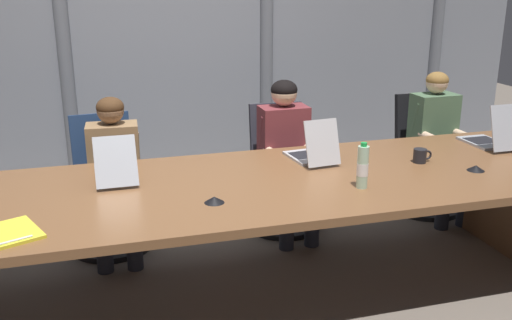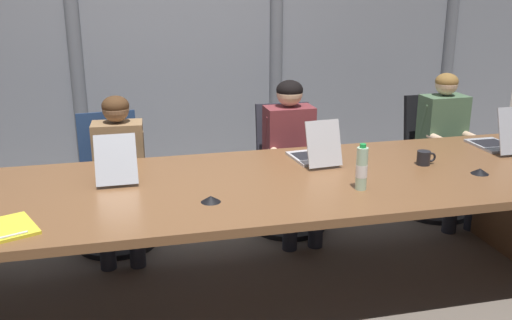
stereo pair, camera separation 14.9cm
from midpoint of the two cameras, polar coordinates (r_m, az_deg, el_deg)
name	(u,v)px [view 1 (the left image)]	position (r m, az deg, el deg)	size (l,w,h in m)	color
ground_plane	(232,297)	(3.73, -3.55, -13.41)	(13.56, 13.56, 0.00)	#6B6056
conference_table	(231,205)	(3.45, -3.74, -4.49)	(4.64, 1.29, 0.76)	brown
curtain_backdrop	(175,39)	(5.25, -8.86, 11.75)	(6.78, 0.16, 2.81)	gray
laptop_left_mid	(115,169)	(3.60, -14.91, -0.88)	(0.24, 0.47, 0.29)	#A8ADB7
laptop_center	(312,152)	(3.82, 4.46, 0.75)	(0.27, 0.43, 0.30)	#BCBCC1
laptop_right_mid	(491,138)	(4.46, 21.35, 2.07)	(0.25, 0.44, 0.33)	#A8ADB7
office_chair_left_mid	(108,198)	(4.42, -15.34, -3.66)	(0.60, 0.60, 0.97)	navy
office_chair_center	(282,181)	(4.62, 1.63, -2.11)	(0.60, 0.60, 0.97)	#2D2D38
office_chair_right_mid	(425,167)	(5.15, 15.60, -0.65)	(0.60, 0.60, 0.98)	black
person_left_mid	(114,168)	(4.17, -14.83, -0.79)	(0.39, 0.56, 1.13)	olive
person_center	(287,149)	(4.37, 2.12, 1.13)	(0.38, 0.55, 1.19)	brown
person_right_mid	(439,137)	(4.93, 16.79, 2.16)	(0.37, 0.55, 1.20)	#4C6B4C
water_bottle_primary	(363,167)	(3.34, 9.25, -0.72)	(0.07, 0.07, 0.27)	#ADD1B2
coffee_mug_near	(420,156)	(3.91, 14.91, 0.41)	(0.13, 0.09, 0.09)	black
conference_mic_left_side	(476,168)	(3.86, 19.90, -0.75)	(0.11, 0.11, 0.04)	black
conference_mic_middle	(214,200)	(3.13, -5.51, -3.93)	(0.11, 0.11, 0.04)	black
spiral_notepad	(13,232)	(3.01, -24.27, -6.56)	(0.32, 0.36, 0.03)	yellow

